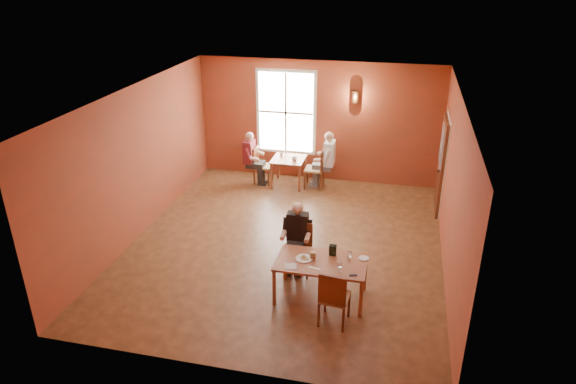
% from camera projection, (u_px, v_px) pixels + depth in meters
% --- Properties ---
extents(ground, '(6.00, 7.00, 0.01)m').
position_uv_depth(ground, '(286.00, 244.00, 10.18)').
color(ground, brown).
rests_on(ground, ground).
extents(wall_back, '(6.00, 0.04, 3.00)m').
position_uv_depth(wall_back, '(318.00, 122.00, 12.67)').
color(wall_back, brown).
rests_on(wall_back, ground).
extents(wall_front, '(6.00, 0.04, 3.00)m').
position_uv_depth(wall_front, '(222.00, 278.00, 6.45)').
color(wall_front, brown).
rests_on(wall_front, ground).
extents(wall_left, '(0.04, 7.00, 3.00)m').
position_uv_depth(wall_left, '(139.00, 161.00, 10.17)').
color(wall_left, brown).
rests_on(wall_left, ground).
extents(wall_right, '(0.04, 7.00, 3.00)m').
position_uv_depth(wall_right, '(453.00, 189.00, 8.95)').
color(wall_right, brown).
rests_on(wall_right, ground).
extents(ceiling, '(6.00, 7.00, 0.04)m').
position_uv_depth(ceiling, '(285.00, 95.00, 8.94)').
color(ceiling, white).
rests_on(ceiling, wall_back).
extents(window, '(1.36, 0.10, 1.96)m').
position_uv_depth(window, '(286.00, 112.00, 12.70)').
color(window, white).
rests_on(window, wall_back).
extents(door, '(0.12, 1.04, 2.10)m').
position_uv_depth(door, '(441.00, 166.00, 11.19)').
color(door, maroon).
rests_on(door, ground).
extents(wall_sconce, '(0.16, 0.16, 0.28)m').
position_uv_depth(wall_sconce, '(355.00, 97.00, 12.10)').
color(wall_sconce, brown).
rests_on(wall_sconce, wall_back).
extents(main_table, '(1.47, 0.83, 0.69)m').
position_uv_depth(main_table, '(321.00, 279.00, 8.45)').
color(main_table, brown).
rests_on(main_table, ground).
extents(chair_diner_main, '(0.40, 0.40, 0.92)m').
position_uv_depth(chair_diner_main, '(299.00, 250.00, 9.08)').
color(chair_diner_main, brown).
rests_on(chair_diner_main, ground).
extents(diner_main, '(0.49, 0.49, 1.23)m').
position_uv_depth(diner_main, '(299.00, 243.00, 8.99)').
color(diner_main, '#302218').
rests_on(diner_main, ground).
extents(chair_empty, '(0.47, 0.47, 0.96)m').
position_uv_depth(chair_empty, '(335.00, 296.00, 7.80)').
color(chair_empty, '#59311A').
rests_on(chair_empty, ground).
extents(plate_food, '(0.33, 0.33, 0.04)m').
position_uv_depth(plate_food, '(304.00, 258.00, 8.36)').
color(plate_food, white).
rests_on(plate_food, main_table).
extents(sandwich, '(0.10, 0.10, 0.10)m').
position_uv_depth(sandwich, '(313.00, 256.00, 8.37)').
color(sandwich, tan).
rests_on(sandwich, main_table).
extents(goblet_a, '(0.08, 0.08, 0.18)m').
position_uv_depth(goblet_a, '(349.00, 256.00, 8.30)').
color(goblet_a, white).
rests_on(goblet_a, main_table).
extents(goblet_c, '(0.09, 0.09, 0.19)m').
position_uv_depth(goblet_c, '(340.00, 266.00, 8.01)').
color(goblet_c, white).
rests_on(goblet_c, main_table).
extents(menu_stand, '(0.12, 0.06, 0.20)m').
position_uv_depth(menu_stand, '(333.00, 250.00, 8.44)').
color(menu_stand, black).
rests_on(menu_stand, main_table).
extents(knife, '(0.19, 0.06, 0.00)m').
position_uv_depth(knife, '(315.00, 268.00, 8.12)').
color(knife, silver).
rests_on(knife, main_table).
extents(napkin, '(0.22, 0.22, 0.01)m').
position_uv_depth(napkin, '(291.00, 266.00, 8.17)').
color(napkin, silver).
rests_on(napkin, main_table).
extents(side_plate, '(0.20, 0.20, 0.01)m').
position_uv_depth(side_plate, '(364.00, 258.00, 8.38)').
color(side_plate, white).
rests_on(side_plate, main_table).
extents(sunglasses, '(0.13, 0.07, 0.01)m').
position_uv_depth(sunglasses, '(353.00, 275.00, 7.93)').
color(sunglasses, black).
rests_on(sunglasses, main_table).
extents(second_table, '(0.79, 0.79, 0.69)m').
position_uv_depth(second_table, '(288.00, 172.00, 12.74)').
color(second_table, brown).
rests_on(second_table, ground).
extents(chair_diner_white, '(0.44, 0.44, 1.00)m').
position_uv_depth(chair_diner_white, '(314.00, 168.00, 12.54)').
color(chair_diner_white, brown).
rests_on(chair_diner_white, ground).
extents(diner_white, '(0.55, 0.55, 1.37)m').
position_uv_depth(diner_white, '(316.00, 161.00, 12.46)').
color(diner_white, silver).
rests_on(diner_white, ground).
extents(chair_diner_maroon, '(0.41, 0.41, 0.93)m').
position_uv_depth(chair_diner_maroon, '(263.00, 165.00, 12.82)').
color(chair_diner_maroon, '#432513').
rests_on(chair_diner_maroon, ground).
extents(diner_maroon, '(0.52, 0.52, 1.29)m').
position_uv_depth(diner_maroon, '(262.00, 158.00, 12.75)').
color(diner_maroon, maroon).
rests_on(diner_maroon, ground).
extents(cup_a, '(0.14, 0.14, 0.10)m').
position_uv_depth(cup_a, '(294.00, 159.00, 12.44)').
color(cup_a, white).
rests_on(cup_a, second_table).
extents(cup_b, '(0.12, 0.12, 0.09)m').
position_uv_depth(cup_b, '(281.00, 154.00, 12.74)').
color(cup_b, white).
rests_on(cup_b, second_table).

